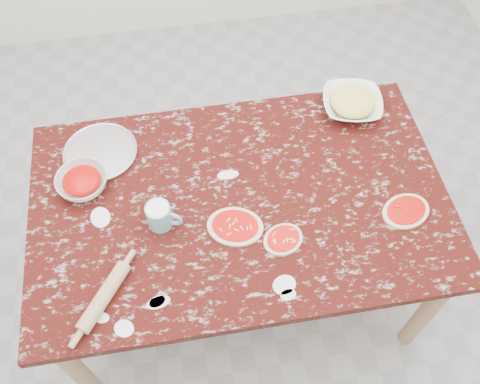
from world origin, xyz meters
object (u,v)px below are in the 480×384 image
Objects in this scene: pizza_tray at (100,152)px; flour_mug at (160,216)px; sauce_bowl at (82,182)px; rolling_pin at (104,297)px; cheese_bowl at (352,104)px; worktable at (240,211)px.

pizza_tray is 2.25× the size of flour_mug.
sauce_bowl is (-0.07, -0.16, 0.02)m from pizza_tray.
flour_mug reaches higher than rolling_pin.
cheese_bowl is at bearing 33.35° from rolling_pin.
pizza_tray is 0.17m from sauce_bowl.
worktable is 0.62m from rolling_pin.
cheese_bowl is at bearing 34.58° from worktable.
worktable is 0.34m from flour_mug.
rolling_pin is at bearing -148.00° from worktable.
worktable is 0.68m from cheese_bowl.
pizza_tray is (-0.52, 0.31, 0.09)m from worktable.
worktable is 0.62m from pizza_tray.
cheese_bowl reaches higher than pizza_tray.
sauce_bowl is 0.76× the size of rolling_pin.
flour_mug is (-0.30, -0.06, 0.14)m from worktable.
sauce_bowl is (-0.59, 0.16, 0.11)m from worktable.
worktable is 6.15× the size of rolling_pin.
rolling_pin is at bearing -89.66° from pizza_tray.
flour_mug is (0.22, -0.37, 0.05)m from pizza_tray.
cheese_bowl is (1.14, 0.22, 0.00)m from sauce_bowl.
worktable is at bearing -14.94° from sauce_bowl.
flour_mug is 0.50× the size of rolling_pin.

